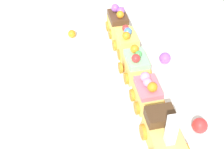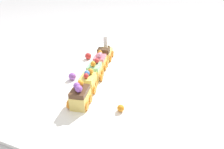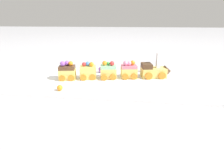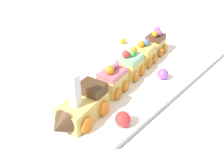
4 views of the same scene
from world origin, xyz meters
name	(u,v)px [view 1 (image 1 of 4)]	position (x,y,z in m)	size (l,w,h in m)	color
ground_plane	(122,93)	(0.00, 0.00, 0.00)	(10.00, 10.00, 0.00)	#B2B2B7
display_board	(122,91)	(0.00, 0.00, 0.01)	(0.82, 0.35, 0.01)	white
cake_train_locomotive	(166,142)	(0.16, 0.07, 0.04)	(0.14, 0.09, 0.11)	#EACC66
cake_car_strawberry	(147,94)	(0.05, 0.05, 0.04)	(0.08, 0.07, 0.08)	#EACC66
cake_car_mint	(136,66)	(-0.04, 0.03, 0.04)	(0.08, 0.07, 0.08)	#EACC66
cake_car_lemon	(127,43)	(-0.13, 0.02, 0.04)	(0.08, 0.07, 0.08)	#EACC66
cake_car_chocolate	(119,23)	(-0.22, 0.00, 0.04)	(0.08, 0.07, 0.08)	#EACC66
gumball_purple	(165,58)	(-0.09, 0.11, 0.03)	(0.03, 0.03, 0.03)	#9956C6
gumball_red	(200,126)	(0.12, 0.15, 0.03)	(0.03, 0.03, 0.03)	red
gumball_orange	(72,34)	(-0.20, -0.13, 0.02)	(0.02, 0.02, 0.02)	orange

